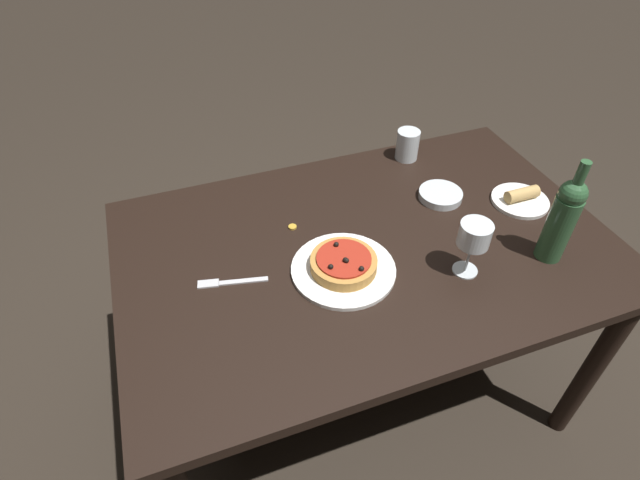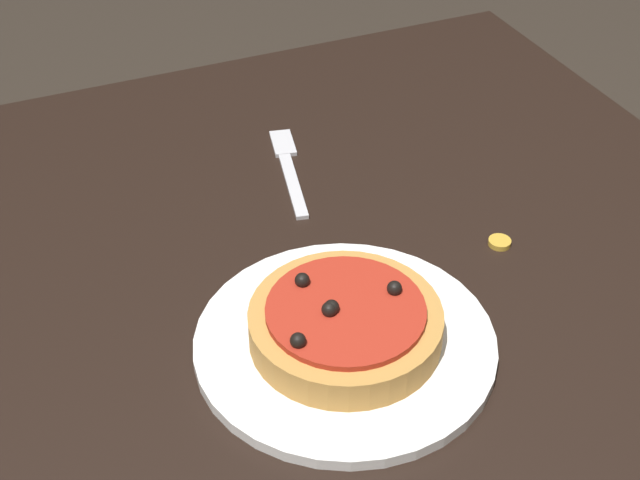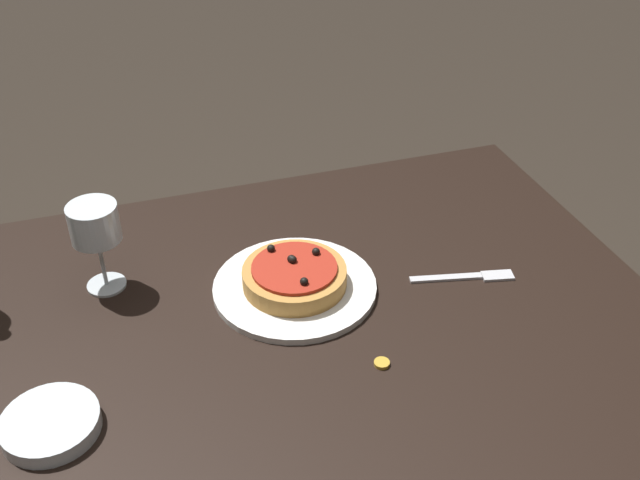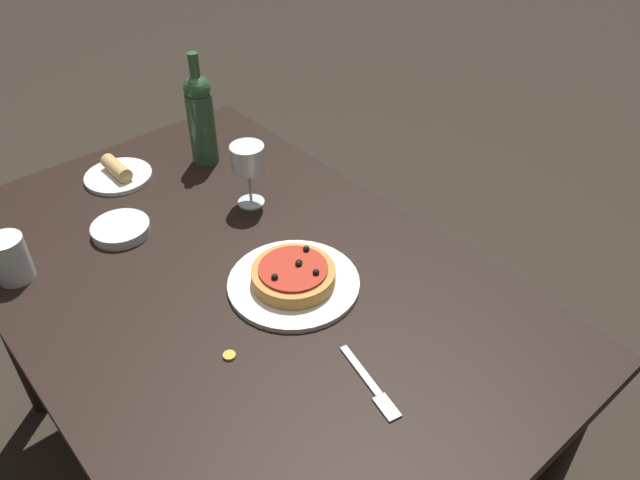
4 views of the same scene
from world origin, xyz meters
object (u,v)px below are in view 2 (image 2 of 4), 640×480
(dinner_plate, at_px, (345,343))
(bottle_cap, at_px, (500,242))
(dining_table, at_px, (462,468))
(fork, at_px, (287,166))
(pizza, at_px, (345,324))

(dinner_plate, relative_size, bottle_cap, 11.58)
(bottle_cap, bearing_deg, dinner_plate, -70.88)
(dining_table, distance_m, fork, 0.41)
(dining_table, relative_size, fork, 7.60)
(dining_table, bearing_deg, dinner_plate, -144.58)
(fork, bearing_deg, dinner_plate, -179.22)
(dinner_plate, relative_size, fork, 1.54)
(bottle_cap, bearing_deg, dining_table, -38.02)
(dining_table, distance_m, bottle_cap, 0.24)
(dining_table, relative_size, bottle_cap, 57.32)
(pizza, bearing_deg, bottle_cap, 109.10)
(bottle_cap, bearing_deg, pizza, -70.90)
(fork, bearing_deg, dining_table, -165.79)
(dinner_plate, bearing_deg, fork, 168.48)
(pizza, bearing_deg, dinner_plate, 68.54)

